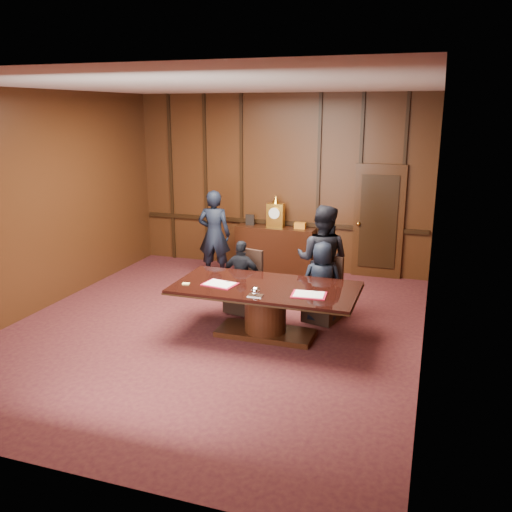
% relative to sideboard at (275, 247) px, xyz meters
% --- Properties ---
extents(room, '(7.00, 7.04, 3.50)m').
position_rel_sideboard_xyz_m(room, '(0.07, -3.12, 1.24)').
color(room, black).
rests_on(room, ground).
extents(sideboard, '(1.60, 0.45, 1.54)m').
position_rel_sideboard_xyz_m(sideboard, '(0.00, 0.00, 0.00)').
color(sideboard, black).
rests_on(sideboard, ground).
extents(conference_table, '(2.62, 1.32, 0.76)m').
position_rel_sideboard_xyz_m(conference_table, '(0.81, -3.24, 0.02)').
color(conference_table, black).
rests_on(conference_table, ground).
extents(folder_left, '(0.51, 0.40, 0.02)m').
position_rel_sideboard_xyz_m(folder_left, '(0.17, -3.39, 0.28)').
color(folder_left, '#AB0F2B').
rests_on(folder_left, conference_table).
extents(folder_right, '(0.49, 0.37, 0.02)m').
position_rel_sideboard_xyz_m(folder_right, '(1.49, -3.44, 0.28)').
color(folder_right, '#AB0F2B').
rests_on(folder_right, conference_table).
extents(inkstand, '(0.20, 0.14, 0.12)m').
position_rel_sideboard_xyz_m(inkstand, '(0.81, -3.69, 0.33)').
color(inkstand, white).
rests_on(inkstand, conference_table).
extents(notepad, '(0.11, 0.09, 0.01)m').
position_rel_sideboard_xyz_m(notepad, '(-0.30, -3.53, 0.28)').
color(notepad, '#FFE57C').
rests_on(notepad, conference_table).
extents(chair_left, '(0.58, 0.58, 0.99)m').
position_rel_sideboard_xyz_m(chair_left, '(0.17, -2.37, -0.19)').
color(chair_left, black).
rests_on(chair_left, ground).
extents(chair_right, '(0.58, 0.58, 0.99)m').
position_rel_sideboard_xyz_m(chair_right, '(1.47, -2.37, -0.19)').
color(chair_right, black).
rests_on(chair_right, ground).
extents(signatory_left, '(0.70, 0.31, 1.18)m').
position_rel_sideboard_xyz_m(signatory_left, '(0.16, -2.44, 0.11)').
color(signatory_left, black).
rests_on(signatory_left, ground).
extents(signatory_right, '(0.67, 0.49, 1.27)m').
position_rel_sideboard_xyz_m(signatory_right, '(1.46, -2.44, 0.15)').
color(signatory_right, black).
rests_on(signatory_right, ground).
extents(witness_left, '(0.69, 0.51, 1.72)m').
position_rel_sideboard_xyz_m(witness_left, '(-0.98, -0.84, 0.37)').
color(witness_left, black).
rests_on(witness_left, ground).
extents(witness_right, '(0.91, 0.74, 1.76)m').
position_rel_sideboard_xyz_m(witness_right, '(1.39, -2.08, 0.40)').
color(witness_right, black).
rests_on(witness_right, ground).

